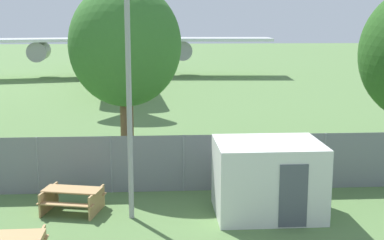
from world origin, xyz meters
name	(u,v)px	position (x,y,z in m)	size (l,w,h in m)	color
perimeter_fence	(183,163)	(0.00, 10.67, 1.02)	(56.07, 0.07, 2.04)	gray
airplane	(110,34)	(-5.59, 47.26, 4.45)	(33.99, 42.54, 13.30)	silver
portable_cabin	(268,178)	(2.53, 8.26, 1.16)	(3.28, 2.58, 2.32)	silver
picnic_bench_near_cabin	(72,197)	(-3.63, 8.80, 0.48)	(2.08, 1.77, 0.76)	tan
tree_near_hangar	(125,46)	(-2.15, 13.83, 5.00)	(4.46, 4.46, 7.49)	brown
light_mast	(128,52)	(-1.73, 8.17, 5.11)	(0.44, 0.44, 8.45)	#99999E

